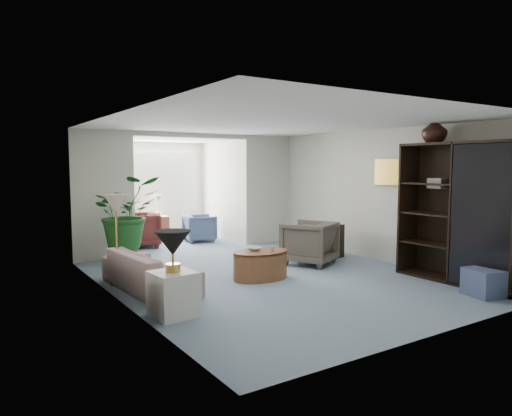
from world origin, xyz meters
TOP-DOWN VIEW (x-y plane):
  - floor at (0.00, 0.00)m, footprint 6.00×6.00m
  - sunroom_floor at (0.00, 4.10)m, footprint 2.60×2.60m
  - back_pier_left at (-1.90, 3.00)m, footprint 1.20×0.12m
  - back_pier_right at (1.90, 3.00)m, footprint 1.20×0.12m
  - back_header at (0.00, 3.00)m, footprint 2.60×0.12m
  - window_pane at (0.00, 5.18)m, footprint 2.20×0.02m
  - window_blinds at (0.00, 5.15)m, footprint 2.20×0.02m
  - framed_picture at (2.46, -0.10)m, footprint 0.04×0.50m
  - sofa at (-1.95, 0.49)m, footprint 0.89×1.97m
  - end_table at (-2.15, -0.86)m, footprint 0.53×0.53m
  - table_lamp at (-2.15, -0.86)m, footprint 0.44×0.44m
  - floor_lamp at (-2.27, 0.99)m, footprint 0.36×0.36m
  - coffee_table at (-0.21, 0.14)m, footprint 1.17×1.17m
  - coffee_bowl at (-0.26, 0.24)m, footprint 0.25×0.25m
  - coffee_cup at (-0.06, 0.04)m, footprint 0.12×0.12m
  - wingback_chair at (1.17, 0.59)m, footprint 1.15×1.16m
  - side_table_dark at (1.87, 0.89)m, footprint 0.59×0.50m
  - entertainment_cabinet at (2.23, -1.74)m, footprint 0.52×1.96m
  - cabinet_urn at (2.23, -1.24)m, footprint 0.40×0.40m
  - ottoman at (1.88, -2.42)m, footprint 0.58×0.58m
  - plant_pot at (-1.71, 2.27)m, footprint 0.40×0.40m
  - house_plant at (-1.71, 2.27)m, footprint 1.18×1.03m
  - sunroom_chair_blue at (0.63, 4.05)m, footprint 0.82×0.80m
  - sunroom_chair_maroon at (-0.87, 4.05)m, footprint 0.98×0.96m
  - sunroom_table at (-0.12, 4.80)m, footprint 0.54×0.45m
  - shelf_clutter at (2.18, -1.91)m, footprint 0.30×1.02m

SIDE VIEW (x-z plane):
  - floor at x=0.00m, z-range 0.00..0.00m
  - sunroom_floor at x=0.00m, z-range 0.00..0.00m
  - plant_pot at x=-1.71m, z-range 0.00..0.32m
  - ottoman at x=1.88m, z-range 0.00..0.38m
  - coffee_table at x=-0.21m, z-range 0.00..0.45m
  - end_table at x=-2.15m, z-range 0.00..0.55m
  - sofa at x=-1.95m, z-range 0.00..0.56m
  - sunroom_table at x=-0.12m, z-range 0.00..0.58m
  - sunroom_chair_blue at x=0.63m, z-range 0.00..0.64m
  - side_table_dark at x=1.87m, z-range 0.00..0.66m
  - sunroom_chair_maroon at x=-0.87m, z-range 0.00..0.77m
  - wingback_chair at x=1.17m, z-range 0.00..0.80m
  - coffee_bowl at x=-0.26m, z-range 0.45..0.50m
  - coffee_cup at x=-0.06m, z-range 0.45..0.54m
  - table_lamp at x=-2.15m, z-range 0.75..1.05m
  - house_plant at x=-1.71m, z-range 0.32..1.64m
  - entertainment_cabinet at x=2.23m, z-range 0.00..2.18m
  - shelf_clutter at x=2.18m, z-range 0.71..1.77m
  - back_pier_left at x=-1.90m, z-range 0.00..2.50m
  - back_pier_right at x=1.90m, z-range 0.00..2.50m
  - floor_lamp at x=-2.27m, z-range 1.11..1.39m
  - window_pane at x=0.00m, z-range 0.65..2.15m
  - window_blinds at x=0.00m, z-range 0.65..2.15m
  - framed_picture at x=2.46m, z-range 1.50..1.90m
  - cabinet_urn at x=2.23m, z-range 2.18..2.60m
  - back_header at x=0.00m, z-range 2.40..2.50m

